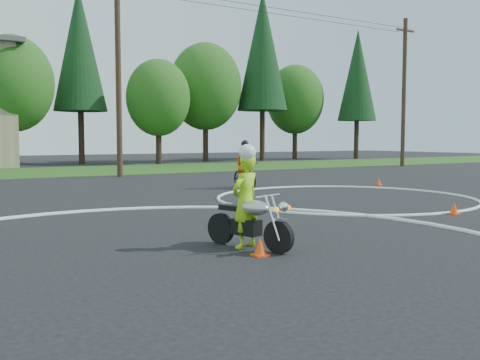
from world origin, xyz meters
TOP-DOWN VIEW (x-y plane):
  - ground at (0.00, 0.00)m, footprint 120.00×120.00m
  - course_markings at (2.17, 4.35)m, footprint 19.05×19.05m
  - primary_motorcycle at (1.31, 2.92)m, footprint 0.79×1.78m
  - rider_primary_grp at (1.30, 3.05)m, footprint 0.69×0.56m
  - rider_second_grp at (7.11, 12.55)m, footprint 0.88×1.98m
  - traffic_cones at (4.00, 3.13)m, footprint 20.30×14.30m
  - treeline at (14.78, 34.61)m, footprint 38.20×8.10m
  - utility_poles at (5.00, 21.00)m, footprint 41.60×1.12m

SIDE VIEW (x-z plane):
  - ground at x=0.00m, z-range 0.00..0.00m
  - course_markings at x=2.17m, z-range -0.05..0.07m
  - traffic_cones at x=4.00m, z-range -0.01..0.29m
  - primary_motorcycle at x=1.31m, z-range -0.01..0.95m
  - rider_second_grp at x=7.11m, z-range -0.27..1.57m
  - rider_primary_grp at x=1.30m, z-range -0.03..1.76m
  - utility_poles at x=5.00m, z-range 0.20..10.20m
  - treeline at x=14.78m, z-range -0.64..13.88m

